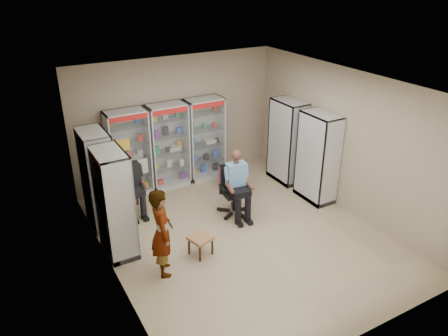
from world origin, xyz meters
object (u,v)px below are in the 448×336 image
office_chair (234,190)px  seated_shopkeeper (236,185)px  cabinet_back_mid (168,146)px  wooden_chair (131,191)px  cabinet_left_near (115,204)px  woven_stool_b (201,245)px  standing_man (162,232)px  cabinet_back_right (205,139)px  cabinet_right_near (318,158)px  cabinet_left_far (98,179)px  cabinet_back_left (129,154)px  pink_trunk (234,177)px  woven_stool_a (242,187)px  cabinet_right_far (287,142)px

office_chair → seated_shopkeeper: size_ratio=0.79×
cabinet_back_mid → wooden_chair: size_ratio=2.13×
cabinet_left_near → wooden_chair: bearing=152.4°
woven_stool_b → standing_man: (-0.77, -0.13, 0.61)m
woven_stool_b → seated_shopkeeper: bearing=35.5°
cabinet_back_right → cabinet_right_near: bearing=-53.8°
cabinet_left_far → cabinet_left_near: 1.10m
cabinet_back_left → standing_man: cabinet_back_left is taller
cabinet_right_near → office_chair: (-1.92, 0.33, -0.46)m
pink_trunk → woven_stool_a: bearing=-89.8°
cabinet_back_left → cabinet_right_near: (3.53, -2.23, 0.00)m
cabinet_back_right → cabinet_right_far: bearing=-34.7°
cabinet_back_mid → cabinet_left_far: size_ratio=1.00×
woven_stool_a → woven_stool_b: bearing=-139.4°
cabinet_right_near → cabinet_back_right: bearing=36.2°
cabinet_right_near → woven_stool_b: size_ratio=5.33×
cabinet_back_left → seated_shopkeeper: size_ratio=1.44×
cabinet_left_far → office_chair: 2.76m
cabinet_right_near → pink_trunk: size_ratio=3.70×
pink_trunk → cabinet_right_far: bearing=-10.8°
cabinet_right_far → cabinet_right_near: bearing=-180.0°
woven_stool_a → woven_stool_b: size_ratio=0.95×
cabinet_back_right → cabinet_left_far: (-2.83, -0.93, 0.00)m
office_chair → cabinet_back_left: bearing=137.0°
cabinet_right_near → wooden_chair: 4.10m
cabinet_right_far → standing_man: bearing=115.3°
cabinet_back_left → cabinet_left_far: 1.32m
cabinet_right_near → cabinet_left_near: bearing=87.4°
wooden_chair → standing_man: bearing=-94.8°
cabinet_back_mid → seated_shopkeeper: 2.09m
standing_man → woven_stool_a: bearing=-41.8°
woven_stool_a → woven_stool_b: 2.47m
cabinet_right_near → woven_stool_a: size_ratio=5.61×
seated_shopkeeper → woven_stool_b: 1.65m
pink_trunk → office_chair: bearing=-120.0°
cabinet_left_far → standing_man: (0.49, -2.07, -0.20)m
cabinet_back_right → office_chair: 1.98m
wooden_chair → pink_trunk: bearing=-3.5°
cabinet_left_far → wooden_chair: (0.68, 0.20, -0.53)m
cabinet_back_mid → cabinet_left_near: 2.77m
pink_trunk → woven_stool_b: (-1.87, -1.99, -0.07)m
cabinet_right_far → standing_man: cabinet_right_far is taller
cabinet_right_far → wooden_chair: cabinet_right_far is taller
cabinet_back_mid → wooden_chair: (-1.20, -0.73, -0.53)m
cabinet_back_mid → cabinet_left_near: bearing=-132.8°
cabinet_right_far → wooden_chair: bearing=84.0°
cabinet_right_far → woven_stool_a: cabinet_right_far is taller
office_chair → woven_stool_b: size_ratio=2.90×
cabinet_back_mid → wooden_chair: bearing=-148.7°
cabinet_back_left → cabinet_back_right: bearing=0.0°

